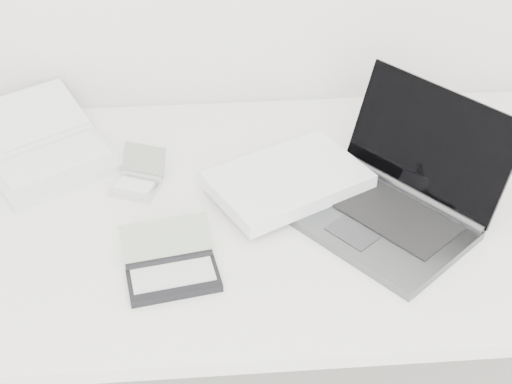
{
  "coord_description": "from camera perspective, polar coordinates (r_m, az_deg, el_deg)",
  "views": [
    {
      "loc": [
        -0.11,
        0.43,
        1.64
      ],
      "look_at": [
        -0.03,
        1.51,
        0.79
      ],
      "focal_mm": 50.0,
      "sensor_mm": 36.0,
      "label": 1
    }
  ],
  "objects": [
    {
      "name": "pda_silver",
      "position": [
        1.5,
        -9.41,
        0.97
      ],
      "size": [
        0.12,
        0.13,
        0.07
      ],
      "rotation": [
        0.0,
        0.0,
        -0.38
      ],
      "color": "silver",
      "rests_on": "desk"
    },
    {
      "name": "laptop_large",
      "position": [
        1.43,
        6.98,
        0.2
      ],
      "size": [
        0.6,
        0.48,
        0.23
      ],
      "rotation": [
        0.0,
        0.0,
        -0.88
      ],
      "color": "#56585B",
      "rests_on": "desk"
    },
    {
      "name": "palmtop_charcoal",
      "position": [
        1.29,
        -6.76,
        -6.15
      ],
      "size": [
        0.18,
        0.16,
        0.08
      ],
      "rotation": [
        0.0,
        0.0,
        0.18
      ],
      "color": "black",
      "rests_on": "desk"
    },
    {
      "name": "netbook_open_white",
      "position": [
        1.62,
        -16.41,
        3.06
      ],
      "size": [
        0.4,
        0.42,
        0.07
      ],
      "rotation": [
        0.0,
        0.0,
        0.57
      ],
      "color": "silver",
      "rests_on": "desk"
    },
    {
      "name": "desk",
      "position": [
        1.48,
        1.04,
        -2.26
      ],
      "size": [
        1.6,
        0.8,
        0.73
      ],
      "color": "white",
      "rests_on": "ground"
    }
  ]
}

